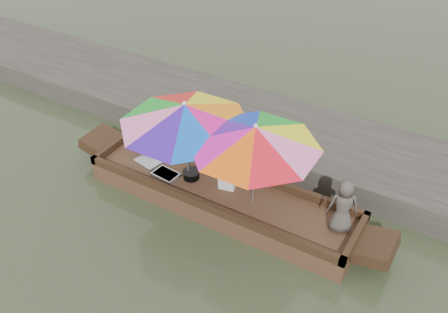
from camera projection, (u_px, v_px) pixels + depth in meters
The scene contains 11 objects.
water at pixel (221, 205), 8.83m from camera, with size 80.00×80.00×0.00m, color #323F22.
dock at pixel (276, 133), 10.20m from camera, with size 22.00×2.20×0.50m, color #2D2B26.
boat_hull at pixel (221, 197), 8.73m from camera, with size 4.88×1.20×0.35m, color #372315.
cooking_pot at pixel (144, 141), 9.62m from camera, with size 0.42×0.42×0.22m, color black.
tray_crayfish at pixel (166, 175), 8.87m from camera, with size 0.46×0.32×0.09m, color silver.
tray_scallop at pixel (148, 162), 9.21m from camera, with size 0.46×0.32×0.06m, color silver.
charcoal_grill at pixel (191, 175), 8.85m from camera, with size 0.29×0.29×0.14m, color black.
supply_bag at pixel (228, 181), 8.61m from camera, with size 0.28×0.22×0.26m, color silver.
vendor at pixel (343, 206), 7.57m from camera, with size 0.48×0.31×0.97m, color #433C36.
umbrella_bow at pixel (186, 141), 8.44m from camera, with size 2.25×2.25×1.55m, color #E51486, non-canonical shape.
umbrella_stern at pixel (254, 165), 7.91m from camera, with size 2.11×2.11×1.55m, color #FFF314, non-canonical shape.
Camera 1 is at (3.42, -5.63, 5.95)m, focal length 40.00 mm.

